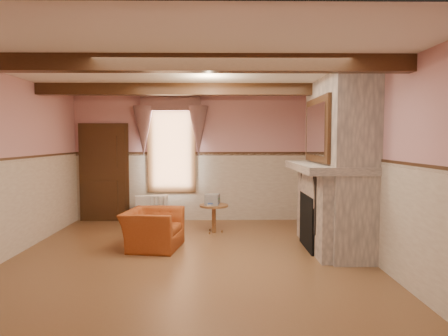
{
  "coord_description": "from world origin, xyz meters",
  "views": [
    {
      "loc": [
        0.46,
        -5.93,
        1.8
      ],
      "look_at": [
        0.54,
        0.8,
        1.33
      ],
      "focal_mm": 32.0,
      "sensor_mm": 36.0,
      "label": 1
    }
  ],
  "objects_px": {
    "radiator": "(152,209)",
    "bowl": "(330,161)",
    "oil_lamp": "(319,154)",
    "mantel_clock": "(316,156)",
    "side_table": "(214,219)",
    "armchair": "(153,229)"
  },
  "relations": [
    {
      "from": "radiator",
      "to": "bowl",
      "type": "height_order",
      "value": "bowl"
    },
    {
      "from": "radiator",
      "to": "oil_lamp",
      "type": "bearing_deg",
      "value": -41.58
    },
    {
      "from": "radiator",
      "to": "mantel_clock",
      "type": "distance_m",
      "value": 3.73
    },
    {
      "from": "side_table",
      "to": "bowl",
      "type": "relative_size",
      "value": 1.69
    },
    {
      "from": "radiator",
      "to": "bowl",
      "type": "distance_m",
      "value": 4.12
    },
    {
      "from": "bowl",
      "to": "oil_lamp",
      "type": "height_order",
      "value": "oil_lamp"
    },
    {
      "from": "radiator",
      "to": "oil_lamp",
      "type": "relative_size",
      "value": 2.5
    },
    {
      "from": "side_table",
      "to": "bowl",
      "type": "xyz_separation_m",
      "value": [
        1.89,
        -1.3,
        1.19
      ]
    },
    {
      "from": "side_table",
      "to": "bowl",
      "type": "distance_m",
      "value": 2.58
    },
    {
      "from": "oil_lamp",
      "to": "side_table",
      "type": "bearing_deg",
      "value": 162.06
    },
    {
      "from": "armchair",
      "to": "radiator",
      "type": "xyz_separation_m",
      "value": [
        -0.37,
        2.05,
        -0.02
      ]
    },
    {
      "from": "radiator",
      "to": "mantel_clock",
      "type": "relative_size",
      "value": 2.92
    },
    {
      "from": "side_table",
      "to": "mantel_clock",
      "type": "xyz_separation_m",
      "value": [
        1.89,
        -0.4,
        1.25
      ]
    },
    {
      "from": "side_table",
      "to": "radiator",
      "type": "distance_m",
      "value": 1.67
    },
    {
      "from": "side_table",
      "to": "oil_lamp",
      "type": "distance_m",
      "value": 2.36
    },
    {
      "from": "armchair",
      "to": "oil_lamp",
      "type": "xyz_separation_m",
      "value": [
        2.89,
        0.5,
        1.24
      ]
    },
    {
      "from": "armchair",
      "to": "bowl",
      "type": "distance_m",
      "value": 3.11
    },
    {
      "from": "armchair",
      "to": "oil_lamp",
      "type": "bearing_deg",
      "value": -71.91
    },
    {
      "from": "bowl",
      "to": "mantel_clock",
      "type": "relative_size",
      "value": 1.37
    },
    {
      "from": "oil_lamp",
      "to": "bowl",
      "type": "bearing_deg",
      "value": -90.0
    },
    {
      "from": "armchair",
      "to": "radiator",
      "type": "relative_size",
      "value": 1.41
    },
    {
      "from": "bowl",
      "to": "mantel_clock",
      "type": "height_order",
      "value": "mantel_clock"
    }
  ]
}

